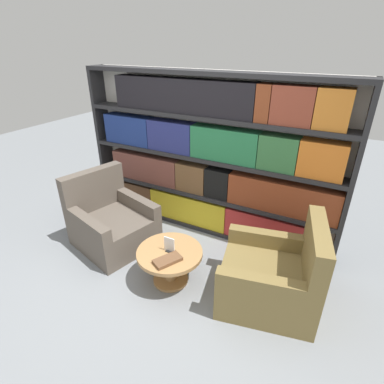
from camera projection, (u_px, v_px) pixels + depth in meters
ground_plane at (155, 280)px, 3.24m from camera, size 14.00×14.00×0.00m
bookshelf at (208, 160)px, 3.75m from camera, size 3.35×0.30×2.03m
armchair_left at (111, 223)px, 3.74m from camera, size 1.07×1.02×0.90m
armchair_right at (273, 277)px, 2.88m from camera, size 1.04×0.98×0.90m
coffee_table at (170, 260)px, 3.12m from camera, size 0.68×0.68×0.39m
table_sign at (169, 246)px, 3.04m from camera, size 0.12×0.06×0.17m
stray_book at (168, 260)px, 2.92m from camera, size 0.25×0.31×0.04m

